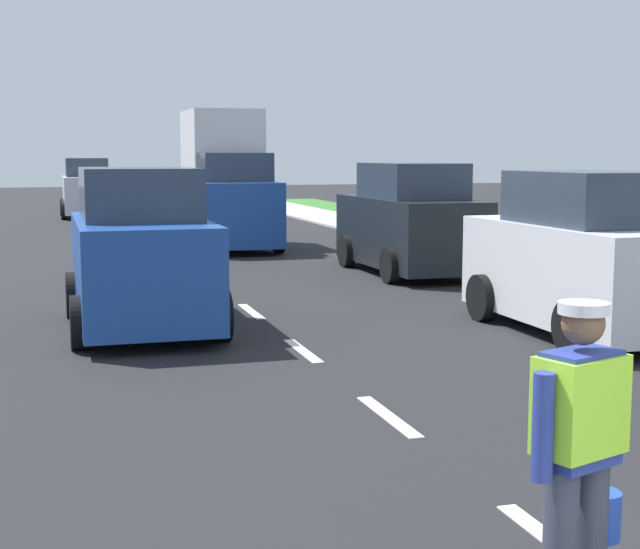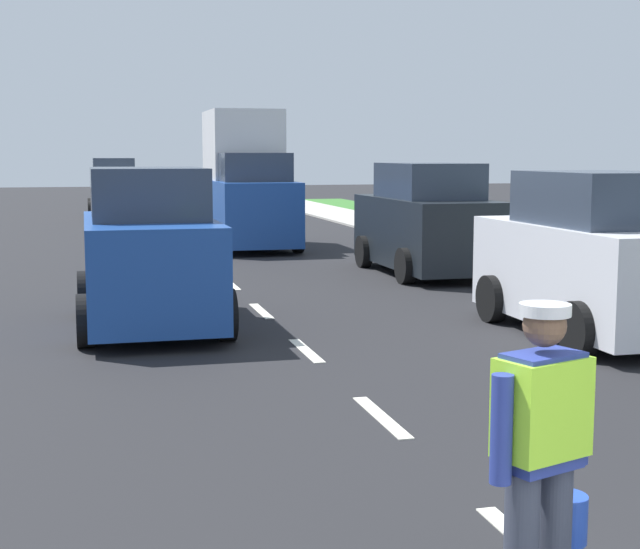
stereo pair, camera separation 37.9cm
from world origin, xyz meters
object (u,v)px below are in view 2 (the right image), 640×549
Objects in this scene: car_oncoming_third at (114,189)px; car_parked_far at (426,223)px; delivery_truck at (247,185)px; road_worker at (543,446)px; car_oncoming_lead at (149,254)px; car_parked_curbside at (596,260)px.

car_parked_far is at bearing -73.98° from car_oncoming_third.
delivery_truck is 6.74m from car_parked_far.
road_worker is 32.74m from car_oncoming_third.
car_oncoming_lead is 23.87m from car_oncoming_third.
car_oncoming_third is at bearing 102.74° from delivery_truck.
car_oncoming_third is 26.48m from car_parked_curbside.
car_parked_curbside is (5.72, -2.04, -0.02)m from car_oncoming_lead.
road_worker is 0.39× the size of car_parked_far.
car_oncoming_lead is 6.07m from car_parked_curbside.
delivery_truck is (1.85, 19.61, 0.68)m from road_worker.
car_parked_far is at bearing 89.16° from car_parked_curbside.
car_parked_far is 1.11× the size of car_oncoming_third.
car_oncoming_third is (-5.55, 19.31, 0.01)m from car_parked_far.
car_parked_curbside is at bearing -79.01° from delivery_truck.
car_parked_curbside reaches higher than road_worker.
delivery_truck is 11.26m from car_oncoming_lead.
car_parked_curbside is (2.49, -12.81, -0.59)m from delivery_truck.
car_oncoming_lead is 0.89× the size of car_parked_far.
car_oncoming_lead is 0.97× the size of car_parked_curbside.
car_oncoming_lead is 0.99× the size of car_oncoming_third.
car_oncoming_third reaches higher than car_parked_far.
road_worker is 0.44× the size of car_oncoming_lead.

